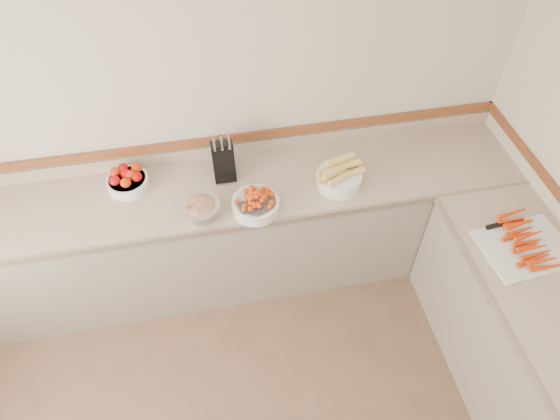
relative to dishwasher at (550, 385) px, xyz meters
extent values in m
plane|color=beige|center=(-1.69, 1.75, 0.87)|extent=(4.00, 0.00, 4.00)
cube|color=tan|center=(-1.69, 1.43, 0.45)|extent=(4.00, 0.65, 0.04)
cube|color=gray|center=(-1.69, 1.43, 0.00)|extent=(4.00, 0.63, 0.86)
cube|color=#8C775E|center=(-1.69, 1.11, 0.45)|extent=(4.00, 0.02, 0.04)
cube|color=tan|center=(-1.69, 1.74, 0.52)|extent=(4.00, 0.02, 0.10)
cube|color=brown|center=(-1.69, 1.74, 0.62)|extent=(4.00, 0.02, 0.06)
cube|color=white|center=(0.00, 0.00, 0.00)|extent=(0.60, 0.60, 0.84)
cube|color=black|center=(-0.32, 0.00, 0.37)|extent=(0.02, 0.58, 0.06)
cylinder|color=silver|center=(-0.32, 0.00, 0.29)|extent=(0.02, 0.50, 0.02)
cube|color=black|center=(-1.62, 1.55, 0.60)|extent=(0.14, 0.17, 0.28)
cylinder|color=silver|center=(-1.67, 1.52, 0.76)|extent=(0.02, 0.03, 0.07)
cylinder|color=silver|center=(-1.62, 1.52, 0.76)|extent=(0.02, 0.03, 0.07)
cylinder|color=silver|center=(-1.58, 1.52, 0.76)|extent=(0.02, 0.03, 0.07)
cylinder|color=silver|center=(-1.67, 1.55, 0.76)|extent=(0.02, 0.03, 0.07)
cylinder|color=silver|center=(-1.62, 1.55, 0.76)|extent=(0.02, 0.03, 0.07)
cylinder|color=silver|center=(-1.58, 1.55, 0.76)|extent=(0.02, 0.03, 0.07)
cylinder|color=silver|center=(-1.67, 1.58, 0.76)|extent=(0.02, 0.03, 0.07)
cylinder|color=silver|center=(-1.62, 1.58, 0.76)|extent=(0.02, 0.03, 0.07)
cylinder|color=silver|center=(-1.58, 1.58, 0.76)|extent=(0.02, 0.03, 0.07)
cylinder|color=white|center=(-2.24, 1.57, 0.50)|extent=(0.26, 0.26, 0.07)
torus|color=white|center=(-2.24, 1.57, 0.53)|extent=(0.27, 0.27, 0.01)
cylinder|color=white|center=(-2.24, 1.57, 0.53)|extent=(0.23, 0.23, 0.01)
ellipsoid|color=red|center=(-2.31, 1.54, 0.57)|extent=(0.07, 0.07, 0.06)
ellipsoid|color=red|center=(-2.24, 1.51, 0.57)|extent=(0.07, 0.07, 0.06)
ellipsoid|color=red|center=(-2.17, 1.55, 0.57)|extent=(0.07, 0.07, 0.06)
ellipsoid|color=red|center=(-2.31, 1.62, 0.57)|extent=(0.07, 0.07, 0.06)
ellipsoid|color=red|center=(-2.24, 1.58, 0.57)|extent=(0.07, 0.07, 0.06)
ellipsoid|color=red|center=(-2.17, 1.62, 0.57)|extent=(0.07, 0.07, 0.06)
ellipsoid|color=red|center=(-2.26, 1.64, 0.57)|extent=(0.07, 0.07, 0.06)
ellipsoid|color=red|center=(-2.21, 1.57, 0.57)|extent=(0.07, 0.07, 0.06)
cylinder|color=white|center=(-1.47, 1.22, 0.51)|extent=(0.29, 0.29, 0.08)
torus|color=white|center=(-1.47, 1.22, 0.54)|extent=(0.29, 0.29, 0.01)
cylinder|color=white|center=(-1.47, 1.22, 0.54)|extent=(0.25, 0.25, 0.01)
sphere|color=#E63E08|center=(-1.46, 1.15, 0.58)|extent=(0.03, 0.03, 0.03)
sphere|color=#E63E08|center=(-1.48, 1.20, 0.60)|extent=(0.03, 0.03, 0.03)
sphere|color=#E63E08|center=(-1.49, 1.23, 0.60)|extent=(0.03, 0.03, 0.03)
sphere|color=#E63E08|center=(-1.46, 1.33, 0.56)|extent=(0.03, 0.03, 0.03)
sphere|color=#E63E08|center=(-1.49, 1.23, 0.59)|extent=(0.03, 0.03, 0.03)
sphere|color=#E63E08|center=(-1.46, 1.22, 0.60)|extent=(0.03, 0.03, 0.03)
sphere|color=#E63E08|center=(-1.44, 1.25, 0.59)|extent=(0.03, 0.03, 0.03)
sphere|color=#E63E08|center=(-1.47, 1.32, 0.57)|extent=(0.03, 0.03, 0.03)
sphere|color=#E63E08|center=(-1.50, 1.23, 0.59)|extent=(0.03, 0.03, 0.03)
sphere|color=#E63E08|center=(-1.48, 1.15, 0.58)|extent=(0.03, 0.03, 0.03)
sphere|color=#E63E08|center=(-1.50, 1.20, 0.60)|extent=(0.03, 0.03, 0.03)
sphere|color=#E63E08|center=(-1.45, 1.30, 0.57)|extent=(0.03, 0.03, 0.03)
sphere|color=#E63E08|center=(-1.52, 1.22, 0.59)|extent=(0.03, 0.03, 0.03)
sphere|color=#E63E08|center=(-1.48, 1.30, 0.58)|extent=(0.03, 0.03, 0.03)
sphere|color=#E63E08|center=(-1.54, 1.30, 0.57)|extent=(0.03, 0.03, 0.03)
sphere|color=#E63E08|center=(-1.50, 1.20, 0.60)|extent=(0.03, 0.03, 0.03)
sphere|color=#E63E08|center=(-1.54, 1.17, 0.57)|extent=(0.03, 0.03, 0.03)
sphere|color=#E63E08|center=(-1.50, 1.32, 0.57)|extent=(0.03, 0.03, 0.03)
sphere|color=#E63E08|center=(-1.49, 1.17, 0.58)|extent=(0.03, 0.03, 0.03)
sphere|color=#E63E08|center=(-1.54, 1.16, 0.57)|extent=(0.03, 0.03, 0.03)
sphere|color=#E63E08|center=(-1.44, 1.18, 0.59)|extent=(0.03, 0.03, 0.03)
sphere|color=#E63E08|center=(-1.48, 1.22, 0.61)|extent=(0.03, 0.03, 0.03)
sphere|color=#E63E08|center=(-1.43, 1.21, 0.59)|extent=(0.03, 0.03, 0.03)
sphere|color=#E63E08|center=(-1.42, 1.30, 0.57)|extent=(0.03, 0.03, 0.03)
sphere|color=#E63E08|center=(-1.43, 1.20, 0.59)|extent=(0.03, 0.03, 0.03)
sphere|color=#E63E08|center=(-1.47, 1.22, 0.62)|extent=(0.03, 0.03, 0.03)
sphere|color=#E63E08|center=(-1.45, 1.25, 0.60)|extent=(0.03, 0.03, 0.03)
sphere|color=#E63E08|center=(-1.48, 1.21, 0.61)|extent=(0.03, 0.03, 0.03)
sphere|color=#E63E08|center=(-1.45, 1.22, 0.61)|extent=(0.03, 0.03, 0.03)
sphere|color=#E63E08|center=(-1.37, 1.21, 0.57)|extent=(0.03, 0.03, 0.03)
sphere|color=#E63E08|center=(-1.49, 1.30, 0.57)|extent=(0.03, 0.03, 0.03)
sphere|color=#E63E08|center=(-1.43, 1.19, 0.59)|extent=(0.03, 0.03, 0.03)
sphere|color=#E63E08|center=(-1.53, 1.27, 0.58)|extent=(0.03, 0.03, 0.03)
sphere|color=#E63E08|center=(-1.47, 1.21, 0.61)|extent=(0.03, 0.03, 0.03)
sphere|color=#E63E08|center=(-1.52, 1.27, 0.58)|extent=(0.03, 0.03, 0.03)
sphere|color=#E63E08|center=(-1.39, 1.22, 0.58)|extent=(0.03, 0.03, 0.03)
sphere|color=#E63E08|center=(-1.38, 1.27, 0.56)|extent=(0.03, 0.03, 0.03)
sphere|color=#E63E08|center=(-1.44, 1.23, 0.60)|extent=(0.03, 0.03, 0.03)
sphere|color=#E63E08|center=(-1.47, 1.20, 0.59)|extent=(0.03, 0.03, 0.03)
sphere|color=#E63E08|center=(-1.42, 1.18, 0.58)|extent=(0.03, 0.03, 0.03)
sphere|color=#E63E08|center=(-1.45, 1.21, 0.59)|extent=(0.03, 0.03, 0.03)
sphere|color=#E63E08|center=(-1.42, 1.22, 0.59)|extent=(0.03, 0.03, 0.03)
cylinder|color=white|center=(-0.91, 1.33, 0.51)|extent=(0.29, 0.29, 0.09)
torus|color=white|center=(-0.91, 1.33, 0.55)|extent=(0.29, 0.29, 0.01)
cylinder|color=#F2CB65|center=(-0.98, 1.31, 0.58)|extent=(0.20, 0.10, 0.04)
cylinder|color=#F2CB65|center=(-0.91, 1.29, 0.58)|extent=(0.19, 0.12, 0.04)
cylinder|color=#F2CB65|center=(-0.85, 1.32, 0.58)|extent=(0.20, 0.07, 0.04)
cylinder|color=#F2CB65|center=(-0.97, 1.37, 0.58)|extent=(0.20, 0.11, 0.04)
cylinder|color=#F2CB65|center=(-0.88, 1.38, 0.58)|extent=(0.20, 0.06, 0.04)
cylinder|color=#F2CB65|center=(-0.93, 1.33, 0.62)|extent=(0.20, 0.11, 0.04)
cylinder|color=#F2CB65|center=(-0.87, 1.34, 0.62)|extent=(0.20, 0.08, 0.04)
cylinder|color=#F2CB65|center=(-0.91, 1.36, 0.66)|extent=(0.20, 0.10, 0.04)
cylinder|color=#F2CB65|center=(-0.95, 1.30, 0.62)|extent=(0.19, 0.12, 0.04)
cylinder|color=#B2B2BA|center=(-1.81, 1.22, 0.53)|extent=(0.25, 0.25, 0.12)
torus|color=#B2B2BA|center=(-1.81, 1.22, 0.58)|extent=(0.25, 0.25, 0.01)
ellipsoid|color=#BD1549|center=(-1.81, 1.22, 0.57)|extent=(0.21, 0.21, 0.07)
cube|color=#BD1549|center=(-1.82, 1.16, 0.60)|extent=(0.02, 0.02, 0.02)
cube|color=#A0C35E|center=(-1.81, 1.26, 0.59)|extent=(0.02, 0.02, 0.02)
cube|color=#BD1549|center=(-1.76, 1.20, 0.59)|extent=(0.02, 0.02, 0.02)
cube|color=#A0C35E|center=(-1.81, 1.22, 0.60)|extent=(0.02, 0.02, 0.02)
cube|color=#BD1549|center=(-1.84, 1.21, 0.59)|extent=(0.02, 0.02, 0.02)
cube|color=#A0C35E|center=(-1.85, 1.21, 0.60)|extent=(0.02, 0.02, 0.02)
cube|color=#BD1549|center=(-1.81, 1.30, 0.59)|extent=(0.02, 0.02, 0.02)
cube|color=#A0C35E|center=(-1.88, 1.19, 0.61)|extent=(0.02, 0.02, 0.02)
cube|color=#BD1549|center=(-1.87, 1.20, 0.59)|extent=(0.02, 0.02, 0.02)
cube|color=#A0C35E|center=(-1.81, 1.22, 0.60)|extent=(0.02, 0.02, 0.02)
cube|color=#BD1549|center=(-1.78, 1.18, 0.60)|extent=(0.02, 0.02, 0.02)
cube|color=#A0C35E|center=(-1.81, 1.23, 0.60)|extent=(0.02, 0.02, 0.02)
cube|color=#BD1549|center=(-1.83, 1.26, 0.60)|extent=(0.02, 0.02, 0.02)
cube|color=#A0C35E|center=(-1.78, 1.24, 0.60)|extent=(0.02, 0.02, 0.02)
cube|color=white|center=(0.00, 0.62, 0.48)|extent=(0.53, 0.43, 0.02)
cone|color=#E63B08|center=(0.00, 0.46, 0.50)|extent=(0.20, 0.05, 0.03)
cone|color=#E63B08|center=(0.00, 0.49, 0.53)|extent=(0.20, 0.05, 0.03)
cone|color=#E63B08|center=(0.00, 0.52, 0.50)|extent=(0.20, 0.05, 0.03)
cone|color=#E63B08|center=(0.00, 0.55, 0.50)|extent=(0.20, 0.05, 0.03)
cone|color=#E63B08|center=(0.00, 0.58, 0.53)|extent=(0.20, 0.05, 0.03)
cone|color=#E63B08|center=(0.00, 0.61, 0.50)|extent=(0.20, 0.05, 0.03)
cone|color=#E63B08|center=(0.00, 0.64, 0.50)|extent=(0.20, 0.05, 0.03)
cone|color=#E63B08|center=(0.00, 0.67, 0.53)|extent=(0.20, 0.05, 0.03)
cone|color=#E63B08|center=(0.00, 0.70, 0.50)|extent=(0.20, 0.05, 0.03)
cone|color=#E63B08|center=(0.00, 0.73, 0.50)|extent=(0.20, 0.05, 0.03)
cone|color=#E63B08|center=(0.00, 0.76, 0.53)|extent=(0.20, 0.05, 0.03)
cone|color=#E63B08|center=(0.00, 0.79, 0.50)|extent=(0.20, 0.05, 0.03)
cone|color=#E63B08|center=(0.00, 0.82, 0.50)|extent=(0.20, 0.05, 0.03)
cone|color=#E63B08|center=(0.00, 0.85, 0.53)|extent=(0.20, 0.05, 0.03)
cube|color=silver|center=(0.05, 0.80, 0.49)|extent=(0.21, 0.06, 0.00)
cube|color=black|center=(-0.10, 0.80, 0.50)|extent=(0.11, 0.03, 0.02)
camera|label=1|loc=(-1.72, -0.81, 2.77)|focal=32.00mm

